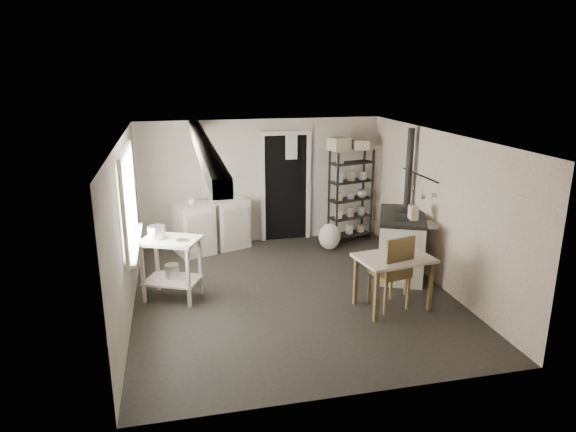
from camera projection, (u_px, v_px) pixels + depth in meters
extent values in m
plane|color=black|center=(293.00, 293.00, 7.53)|extent=(5.00, 5.00, 0.00)
plane|color=beige|center=(293.00, 136.00, 6.89)|extent=(5.00, 5.00, 0.00)
cube|color=#B3AB99|center=(262.00, 181.00, 9.55)|extent=(4.50, 0.02, 2.30)
cube|color=#B3AB99|center=(353.00, 291.00, 4.87)|extent=(4.50, 0.02, 2.30)
cube|color=#B3AB99|center=(126.00, 229.00, 6.73)|extent=(0.02, 5.00, 2.30)
cube|color=#B3AB99|center=(439.00, 209.00, 7.69)|extent=(0.02, 5.00, 2.30)
cylinder|color=silver|center=(157.00, 235.00, 7.17)|extent=(0.29, 0.29, 0.26)
cylinder|color=silver|center=(182.00, 244.00, 7.09)|extent=(0.21, 0.21, 0.10)
cylinder|color=silver|center=(172.00, 272.00, 7.32)|extent=(0.25, 0.25, 0.22)
imported|color=silver|center=(214.00, 199.00, 9.04)|extent=(0.28, 0.28, 0.07)
imported|color=silver|center=(191.00, 201.00, 8.88)|extent=(0.14, 0.14, 0.10)
imported|color=silver|center=(338.00, 171.00, 9.47)|extent=(0.10, 0.10, 0.17)
cube|color=beige|center=(339.00, 135.00, 9.30)|extent=(0.42, 0.39, 0.24)
cube|color=beige|center=(361.00, 136.00, 9.39)|extent=(0.30, 0.29, 0.18)
cube|color=beige|center=(413.00, 218.00, 7.74)|extent=(0.14, 0.20, 0.28)
imported|color=silver|center=(410.00, 253.00, 6.85)|extent=(0.11, 0.11, 0.10)
ellipsoid|color=beige|center=(330.00, 237.00, 9.30)|extent=(0.46, 0.41, 0.48)
cylinder|color=silver|center=(398.00, 275.00, 8.01)|extent=(0.14, 0.14, 0.14)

